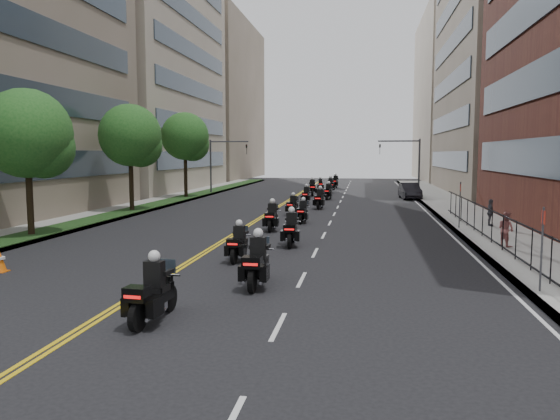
# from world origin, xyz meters

# --- Properties ---
(ground) EXTENTS (160.00, 160.00, 0.00)m
(ground) POSITION_xyz_m (0.00, 0.00, 0.00)
(ground) COLOR black
(ground) RESTS_ON ground
(sidewalk_right) EXTENTS (4.00, 90.00, 0.15)m
(sidewalk_right) POSITION_xyz_m (12.00, 25.00, 0.07)
(sidewalk_right) COLOR gray
(sidewalk_right) RESTS_ON ground
(sidewalk_left) EXTENTS (4.00, 90.00, 0.15)m
(sidewalk_left) POSITION_xyz_m (-12.00, 25.00, 0.07)
(sidewalk_left) COLOR gray
(sidewalk_left) RESTS_ON ground
(grass_strip) EXTENTS (2.00, 90.00, 0.04)m
(grass_strip) POSITION_xyz_m (-11.20, 25.00, 0.17)
(grass_strip) COLOR #143915
(grass_strip) RESTS_ON sidewalk_left
(building_right_tan) EXTENTS (15.11, 28.00, 30.00)m
(building_right_tan) POSITION_xyz_m (21.48, 48.00, 15.00)
(building_right_tan) COLOR #756956
(building_right_tan) RESTS_ON ground
(building_right_far) EXTENTS (15.00, 28.00, 26.00)m
(building_right_far) POSITION_xyz_m (21.50, 78.00, 13.00)
(building_right_far) COLOR gray
(building_right_far) RESTS_ON ground
(building_left_mid) EXTENTS (16.11, 28.00, 34.00)m
(building_left_mid) POSITION_xyz_m (-21.98, 48.00, 17.00)
(building_left_mid) COLOR gray
(building_left_mid) RESTS_ON ground
(building_left_far) EXTENTS (16.00, 28.00, 26.00)m
(building_left_far) POSITION_xyz_m (-22.00, 78.00, 13.00)
(building_left_far) COLOR #756956
(building_left_far) RESTS_ON ground
(iron_fence) EXTENTS (0.05, 28.00, 1.50)m
(iron_fence) POSITION_xyz_m (11.00, 12.00, 0.90)
(iron_fence) COLOR black
(iron_fence) RESTS_ON sidewalk_right
(street_trees) EXTENTS (4.40, 38.40, 7.98)m
(street_trees) POSITION_xyz_m (-11.05, 18.61, 5.13)
(street_trees) COLOR black
(street_trees) RESTS_ON ground
(traffic_signal_right) EXTENTS (4.09, 0.20, 5.60)m
(traffic_signal_right) POSITION_xyz_m (9.54, 42.00, 3.70)
(traffic_signal_right) COLOR #3F3F44
(traffic_signal_right) RESTS_ON ground
(traffic_signal_left) EXTENTS (4.09, 0.20, 5.60)m
(traffic_signal_left) POSITION_xyz_m (-9.54, 42.00, 3.70)
(traffic_signal_left) COLOR #3F3F44
(traffic_signal_left) RESTS_ON ground
(motorcycle_0) EXTENTS (0.65, 2.44, 1.80)m
(motorcycle_0) POSITION_xyz_m (0.04, -0.13, 0.71)
(motorcycle_0) COLOR black
(motorcycle_0) RESTS_ON ground
(motorcycle_1) EXTENTS (0.57, 2.51, 1.86)m
(motorcycle_1) POSITION_xyz_m (1.92, 3.83, 0.73)
(motorcycle_1) COLOR black
(motorcycle_1) RESTS_ON ground
(motorcycle_2) EXTENTS (0.51, 2.19, 1.62)m
(motorcycle_2) POSITION_xyz_m (0.38, 7.85, 0.64)
(motorcycle_2) COLOR black
(motorcycle_2) RESTS_ON ground
(motorcycle_3) EXTENTS (0.58, 2.42, 1.79)m
(motorcycle_3) POSITION_xyz_m (1.96, 11.63, 0.71)
(motorcycle_3) COLOR black
(motorcycle_3) RESTS_ON ground
(motorcycle_4) EXTENTS (0.55, 2.39, 1.76)m
(motorcycle_4) POSITION_xyz_m (0.28, 16.32, 0.70)
(motorcycle_4) COLOR black
(motorcycle_4) RESTS_ON ground
(motorcycle_5) EXTENTS (0.53, 2.13, 1.57)m
(motorcycle_5) POSITION_xyz_m (1.57, 19.92, 0.62)
(motorcycle_5) COLOR black
(motorcycle_5) RESTS_ON ground
(motorcycle_6) EXTENTS (0.62, 2.09, 1.54)m
(motorcycle_6) POSITION_xyz_m (0.41, 24.10, 0.61)
(motorcycle_6) COLOR black
(motorcycle_6) RESTS_ON ground
(motorcycle_7) EXTENTS (0.64, 2.37, 1.75)m
(motorcycle_7) POSITION_xyz_m (1.91, 28.46, 0.69)
(motorcycle_7) COLOR black
(motorcycle_7) RESTS_ON ground
(motorcycle_8) EXTENTS (0.51, 2.20, 1.62)m
(motorcycle_8) POSITION_xyz_m (0.40, 33.00, 0.64)
(motorcycle_8) COLOR black
(motorcycle_8) RESTS_ON ground
(motorcycle_9) EXTENTS (0.68, 2.26, 1.67)m
(motorcycle_9) POSITION_xyz_m (2.01, 36.92, 0.66)
(motorcycle_9) COLOR black
(motorcycle_9) RESTS_ON ground
(motorcycle_10) EXTENTS (0.75, 2.51, 1.86)m
(motorcycle_10) POSITION_xyz_m (0.14, 41.09, 0.73)
(motorcycle_10) COLOR black
(motorcycle_10) RESTS_ON ground
(motorcycle_11) EXTENTS (0.66, 2.51, 1.85)m
(motorcycle_11) POSITION_xyz_m (1.69, 45.29, 0.73)
(motorcycle_11) COLOR black
(motorcycle_11) RESTS_ON ground
(motorcycle_12) EXTENTS (0.61, 2.10, 1.55)m
(motorcycle_12) POSITION_xyz_m (0.31, 49.07, 0.61)
(motorcycle_12) COLOR black
(motorcycle_12) RESTS_ON ground
(motorcycle_13) EXTENTS (0.70, 2.43, 1.79)m
(motorcycle_13) POSITION_xyz_m (1.76, 53.42, 0.71)
(motorcycle_13) COLOR black
(motorcycle_13) RESTS_ON ground
(parked_sedan) EXTENTS (1.97, 4.64, 1.49)m
(parked_sedan) POSITION_xyz_m (9.40, 38.77, 0.75)
(parked_sedan) COLOR black
(parked_sedan) RESTS_ON ground
(pedestrian_b) EXTENTS (0.88, 0.93, 1.53)m
(pedestrian_b) POSITION_xyz_m (11.36, 11.99, 0.91)
(pedestrian_b) COLOR #945350
(pedestrian_b) RESTS_ON sidewalk_right
(pedestrian_c) EXTENTS (0.45, 0.91, 1.50)m
(pedestrian_c) POSITION_xyz_m (12.23, 19.01, 0.90)
(pedestrian_c) COLOR #43434B
(pedestrian_c) RESTS_ON sidewalk_right
(traffic_cone) EXTENTS (0.47, 0.47, 0.78)m
(traffic_cone) POSITION_xyz_m (-7.55, 4.58, 0.38)
(traffic_cone) COLOR orange
(traffic_cone) RESTS_ON ground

